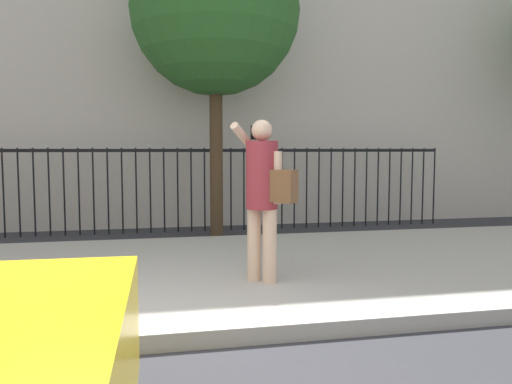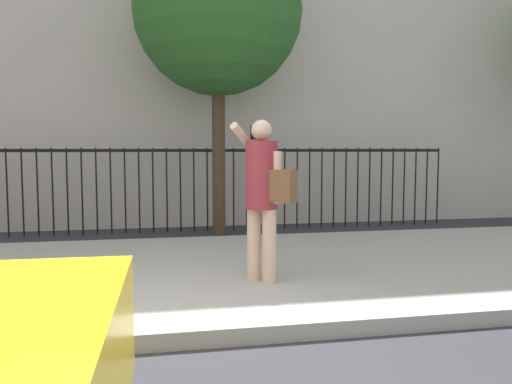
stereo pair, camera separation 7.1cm
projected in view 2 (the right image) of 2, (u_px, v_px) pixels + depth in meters
name	position (u px, v px, depth m)	size (l,w,h in m)	color
ground_plane	(139.00, 354.00, 3.97)	(60.00, 60.00, 0.00)	#333338
sidewalk	(143.00, 276.00, 6.11)	(28.00, 4.40, 0.15)	#B2ADA3
iron_fence	(146.00, 179.00, 9.65)	(12.03, 0.04, 1.60)	black
pedestrian_on_phone	(264.00, 188.00, 5.48)	(0.69, 0.69, 1.74)	beige
street_tree_mid	(218.00, 11.00, 9.15)	(3.00, 3.00, 5.53)	#4C3823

